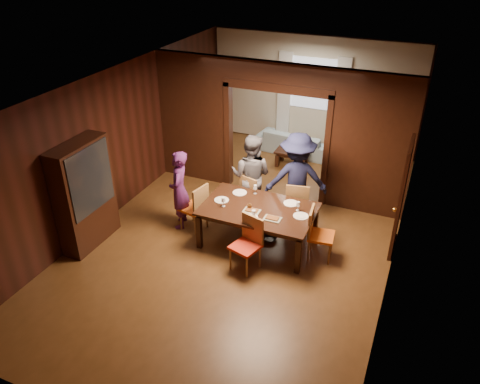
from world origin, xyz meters
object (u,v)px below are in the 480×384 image
at_px(coffee_table, 292,158).
at_px(chair_right, 321,234).
at_px(hutch, 85,195).
at_px(person_navy, 297,179).
at_px(dining_table, 258,226).
at_px(person_purple, 179,190).
at_px(chair_near, 245,245).
at_px(chair_far_l, 254,195).
at_px(person_grey, 251,176).
at_px(sofa, 295,142).
at_px(chair_left, 193,207).
at_px(chair_far_r, 297,203).

distance_m(coffee_table, chair_right, 3.71).
bearing_deg(hutch, person_navy, 33.56).
distance_m(dining_table, coffee_table, 3.40).
height_order(dining_table, hutch, hutch).
xyz_separation_m(person_purple, chair_near, (1.69, -0.77, -0.31)).
height_order(chair_far_l, hutch, hutch).
xyz_separation_m(person_grey, hutch, (-2.37, -2.08, 0.13)).
bearing_deg(person_purple, dining_table, 69.81).
height_order(sofa, chair_near, chair_near).
relative_size(person_grey, chair_left, 1.79).
bearing_deg(chair_left, chair_far_l, 145.76).
height_order(chair_far_r, hutch, hutch).
xyz_separation_m(person_purple, chair_far_r, (2.09, 0.91, -0.31)).
distance_m(chair_near, hutch, 3.03).
xyz_separation_m(person_grey, person_navy, (0.91, 0.10, 0.07)).
xyz_separation_m(sofa, dining_table, (0.57, -4.19, 0.09)).
distance_m(person_grey, chair_far_l, 0.40).
xyz_separation_m(dining_table, chair_right, (1.17, 0.03, 0.10)).
bearing_deg(dining_table, sofa, 97.72).
xyz_separation_m(chair_far_l, chair_near, (0.48, -1.64, 0.00)).
bearing_deg(person_purple, coffee_table, 139.49).
relative_size(dining_table, chair_far_r, 2.09).
bearing_deg(sofa, chair_left, 85.88).
height_order(person_grey, coffee_table, person_grey).
distance_m(person_navy, hutch, 3.94).
relative_size(coffee_table, hutch, 0.40).
bearing_deg(dining_table, chair_left, -179.02).
relative_size(chair_far_l, chair_far_r, 1.00).
bearing_deg(person_navy, person_grey, -15.92).
distance_m(sofa, hutch, 5.87).
height_order(chair_far_l, chair_far_r, same).
height_order(chair_left, chair_far_l, same).
xyz_separation_m(chair_right, hutch, (-4.06, -1.19, 0.52)).
bearing_deg(chair_left, chair_near, 73.35).
distance_m(person_grey, chair_near, 1.85).
distance_m(person_grey, person_navy, 0.92).
bearing_deg(sofa, hutch, 72.66).
relative_size(person_navy, coffee_table, 2.35).
distance_m(chair_right, chair_far_r, 1.12).
bearing_deg(chair_far_l, coffee_table, -71.88).
xyz_separation_m(sofa, chair_far_r, (1.04, -3.29, 0.20)).
height_order(dining_table, chair_near, chair_near).
bearing_deg(chair_left, coffee_table, 176.93).
distance_m(chair_far_l, hutch, 3.23).
height_order(chair_right, hutch, hutch).
distance_m(person_purple, chair_right, 2.81).
height_order(person_purple, sofa, person_purple).
xyz_separation_m(chair_right, chair_far_l, (-1.59, 0.82, 0.00)).
bearing_deg(chair_far_l, person_navy, -149.79).
bearing_deg(chair_left, sofa, -178.08).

